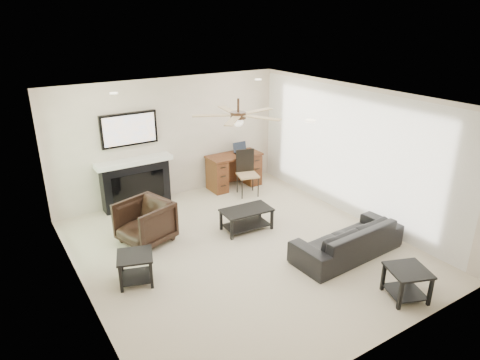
{
  "coord_description": "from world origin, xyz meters",
  "views": [
    {
      "loc": [
        -3.38,
        -5.25,
        3.68
      ],
      "look_at": [
        0.15,
        0.29,
        1.11
      ],
      "focal_mm": 32.0,
      "sensor_mm": 36.0,
      "label": 1
    }
  ],
  "objects_px": {
    "armchair": "(145,222)",
    "desk": "(234,171)",
    "coffee_table": "(246,219)",
    "sofa": "(347,239)",
    "fireplace_unit": "(134,162)"
  },
  "relations": [
    {
      "from": "armchair",
      "to": "desk",
      "type": "height_order",
      "value": "desk"
    },
    {
      "from": "armchair",
      "to": "coffee_table",
      "type": "relative_size",
      "value": 0.9
    },
    {
      "from": "armchair",
      "to": "desk",
      "type": "distance_m",
      "value": 2.92
    },
    {
      "from": "armchair",
      "to": "coffee_table",
      "type": "bearing_deg",
      "value": 54.4
    },
    {
      "from": "armchair",
      "to": "desk",
      "type": "relative_size",
      "value": 0.67
    },
    {
      "from": "armchair",
      "to": "desk",
      "type": "bearing_deg",
      "value": 99.31
    },
    {
      "from": "armchair",
      "to": "sofa",
      "type": "bearing_deg",
      "value": 32.74
    },
    {
      "from": "sofa",
      "to": "desk",
      "type": "bearing_deg",
      "value": -92.53
    },
    {
      "from": "sofa",
      "to": "coffee_table",
      "type": "height_order",
      "value": "sofa"
    },
    {
      "from": "armchair",
      "to": "fireplace_unit",
      "type": "distance_m",
      "value": 1.65
    },
    {
      "from": "armchair",
      "to": "desk",
      "type": "xyz_separation_m",
      "value": [
        2.6,
        1.32,
        0.01
      ]
    },
    {
      "from": "coffee_table",
      "to": "fireplace_unit",
      "type": "bearing_deg",
      "value": 126.51
    },
    {
      "from": "sofa",
      "to": "armchair",
      "type": "xyz_separation_m",
      "value": [
        -2.6,
        2.15,
        0.09
      ]
    },
    {
      "from": "sofa",
      "to": "desk",
      "type": "distance_m",
      "value": 3.47
    },
    {
      "from": "desk",
      "to": "fireplace_unit",
      "type": "bearing_deg",
      "value": 175.58
    }
  ]
}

